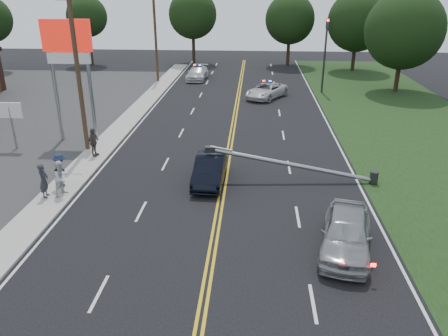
# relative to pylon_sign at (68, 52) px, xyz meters

# --- Properties ---
(ground) EXTENTS (120.00, 120.00, 0.00)m
(ground) POSITION_rel_pylon_sign_xyz_m (10.50, -14.00, -6.00)
(ground) COLOR black
(ground) RESTS_ON ground
(sidewalk) EXTENTS (1.80, 70.00, 0.12)m
(sidewalk) POSITION_rel_pylon_sign_xyz_m (2.10, -4.00, -5.94)
(sidewalk) COLOR #AAA49A
(sidewalk) RESTS_ON ground
(centerline_yellow) EXTENTS (0.36, 80.00, 0.00)m
(centerline_yellow) POSITION_rel_pylon_sign_xyz_m (10.50, -4.00, -5.99)
(centerline_yellow) COLOR gold
(centerline_yellow) RESTS_ON ground
(pylon_sign) EXTENTS (3.20, 0.35, 8.00)m
(pylon_sign) POSITION_rel_pylon_sign_xyz_m (0.00, 0.00, 0.00)
(pylon_sign) COLOR gray
(pylon_sign) RESTS_ON ground
(small_sign) EXTENTS (1.60, 0.14, 3.10)m
(small_sign) POSITION_rel_pylon_sign_xyz_m (-3.50, -2.00, -3.66)
(small_sign) COLOR gray
(small_sign) RESTS_ON ground
(traffic_signal) EXTENTS (0.28, 0.41, 7.05)m
(traffic_signal) POSITION_rel_pylon_sign_xyz_m (18.80, 16.00, -1.79)
(traffic_signal) COLOR #2D2D30
(traffic_signal) RESTS_ON ground
(fallen_streetlight) EXTENTS (9.36, 0.44, 1.91)m
(fallen_streetlight) POSITION_rel_pylon_sign_xyz_m (14.69, -6.00, -5.08)
(fallen_streetlight) COLOR #2D2D30
(fallen_streetlight) RESTS_ON ground
(utility_pole_mid) EXTENTS (1.60, 0.28, 10.00)m
(utility_pole_mid) POSITION_rel_pylon_sign_xyz_m (1.30, -2.00, -0.91)
(utility_pole_mid) COLOR #382619
(utility_pole_mid) RESTS_ON ground
(utility_pole_far) EXTENTS (1.60, 0.28, 10.00)m
(utility_pole_far) POSITION_rel_pylon_sign_xyz_m (1.30, 20.00, -0.91)
(utility_pole_far) COLOR #382619
(utility_pole_far) RESTS_ON ground
(tree_5) EXTENTS (5.22, 5.22, 8.84)m
(tree_5) POSITION_rel_pylon_sign_xyz_m (-10.00, 30.61, 0.21)
(tree_5) COLOR black
(tree_5) RESTS_ON ground
(tree_6) EXTENTS (6.37, 6.37, 9.59)m
(tree_6) POSITION_rel_pylon_sign_xyz_m (3.62, 32.81, 0.40)
(tree_6) COLOR black
(tree_6) RESTS_ON ground
(tree_7) EXTENTS (6.38, 6.38, 9.11)m
(tree_7) POSITION_rel_pylon_sign_xyz_m (16.41, 31.99, -0.08)
(tree_7) COLOR black
(tree_7) RESTS_ON ground
(tree_8) EXTENTS (7.24, 7.24, 9.56)m
(tree_8) POSITION_rel_pylon_sign_xyz_m (24.33, 28.61, -0.06)
(tree_8) COLOR black
(tree_8) RESTS_ON ground
(tree_9) EXTENTS (7.48, 7.48, 9.74)m
(tree_9) POSITION_rel_pylon_sign_xyz_m (26.28, 16.83, -0.01)
(tree_9) COLOR black
(tree_9) RESTS_ON ground
(crashed_sedan) EXTENTS (1.63, 4.45, 1.46)m
(crashed_sedan) POSITION_rel_pylon_sign_xyz_m (9.74, -6.35, -5.27)
(crashed_sedan) COLOR black
(crashed_sedan) RESTS_ON ground
(waiting_sedan) EXTENTS (2.93, 5.08, 1.63)m
(waiting_sedan) POSITION_rel_pylon_sign_xyz_m (15.85, -12.66, -5.18)
(waiting_sedan) COLOR #929599
(waiting_sedan) RESTS_ON ground
(emergency_a) EXTENTS (4.56, 5.53, 1.40)m
(emergency_a) POSITION_rel_pylon_sign_xyz_m (13.20, 13.21, -5.30)
(emergency_a) COLOR silver
(emergency_a) RESTS_ON ground
(emergency_b) EXTENTS (2.30, 5.13, 1.46)m
(emergency_b) POSITION_rel_pylon_sign_xyz_m (5.53, 21.55, -5.27)
(emergency_b) COLOR silver
(emergency_b) RESTS_ON ground
(bystander_a) EXTENTS (0.48, 0.68, 1.76)m
(bystander_a) POSITION_rel_pylon_sign_xyz_m (1.73, -8.99, -5.00)
(bystander_a) COLOR #282A31
(bystander_a) RESTS_ON sidewalk
(bystander_b) EXTENTS (1.00, 1.09, 1.82)m
(bystander_b) POSITION_rel_pylon_sign_xyz_m (2.50, -8.67, -4.97)
(bystander_b) COLOR silver
(bystander_b) RESTS_ON sidewalk
(bystander_c) EXTENTS (0.93, 1.30, 1.82)m
(bystander_c) POSITION_rel_pylon_sign_xyz_m (2.05, -7.73, -4.97)
(bystander_c) COLOR #18223E
(bystander_c) RESTS_ON sidewalk
(bystander_d) EXTENTS (0.68, 1.12, 1.79)m
(bystander_d) POSITION_rel_pylon_sign_xyz_m (2.21, -3.23, -4.98)
(bystander_d) COLOR #4E433E
(bystander_d) RESTS_ON sidewalk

